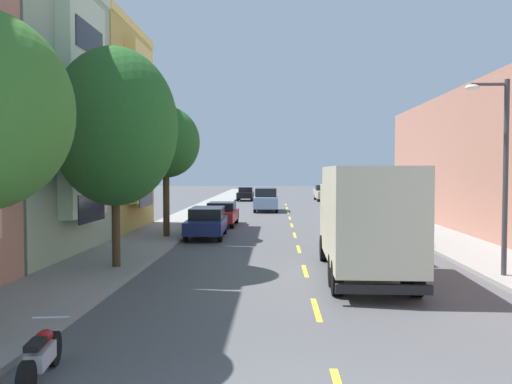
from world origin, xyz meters
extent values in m
plane|color=#4C4C4F|center=(0.00, 30.00, 0.00)|extent=(160.00, 160.00, 0.00)
cube|color=gray|center=(-7.10, 28.00, 0.07)|extent=(3.20, 120.00, 0.14)
cube|color=gray|center=(7.10, 28.00, 0.07)|extent=(3.20, 120.00, 0.14)
cube|color=yellow|center=(0.00, 7.00, 0.00)|extent=(0.14, 2.20, 0.01)
cube|color=yellow|center=(0.00, 12.00, 0.00)|extent=(0.14, 2.20, 0.01)
cube|color=yellow|center=(0.00, 17.00, 0.00)|extent=(0.14, 2.20, 0.01)
cube|color=yellow|center=(0.00, 22.00, 0.00)|extent=(0.14, 2.20, 0.01)
cube|color=yellow|center=(0.00, 27.00, 0.00)|extent=(0.14, 2.20, 0.01)
cube|color=yellow|center=(0.00, 32.00, 0.00)|extent=(0.14, 2.20, 0.01)
cube|color=yellow|center=(0.00, 37.00, 0.00)|extent=(0.14, 2.20, 0.01)
cube|color=yellow|center=(0.00, 42.00, 0.00)|extent=(0.14, 2.20, 0.01)
cube|color=yellow|center=(0.00, 47.00, 0.00)|extent=(0.14, 2.20, 0.01)
cube|color=beige|center=(-8.42, 14.49, 5.84)|extent=(0.55, 3.82, 8.43)
cube|color=#1E232D|center=(-8.13, 14.49, 1.95)|extent=(0.04, 2.91, 1.10)
cube|color=#1E232D|center=(-8.13, 14.49, 5.19)|extent=(0.04, 2.91, 1.10)
cube|color=#1E232D|center=(-8.13, 14.49, 8.43)|extent=(0.04, 2.91, 1.10)
cube|color=tan|center=(-13.89, 23.18, 5.48)|extent=(10.38, 8.50, 10.97)
cube|color=#F9D572|center=(-8.95, 23.18, 11.19)|extent=(0.60, 8.50, 0.44)
cube|color=#F9D572|center=(-8.42, 23.18, 5.92)|extent=(0.55, 3.82, 8.55)
cube|color=#1E232D|center=(-8.13, 23.18, 1.97)|extent=(0.04, 2.91, 1.10)
cube|color=#1E232D|center=(-8.13, 23.18, 5.26)|extent=(0.04, 2.91, 1.10)
cube|color=#1E232D|center=(-8.13, 23.18, 8.55)|extent=(0.04, 2.91, 1.10)
cylinder|color=#47331E|center=(-6.40, 11.86, 1.50)|extent=(0.28, 0.28, 2.73)
ellipsoid|color=#235B23|center=(-6.40, 11.86, 4.87)|extent=(4.20, 4.20, 5.34)
cylinder|color=#47331E|center=(-6.40, 20.17, 1.81)|extent=(0.32, 0.32, 3.33)
ellipsoid|color=#235B23|center=(-6.40, 20.17, 4.79)|extent=(3.33, 3.33, 3.50)
cylinder|color=#38383D|center=(6.10, 10.80, 3.17)|extent=(0.16, 0.16, 6.05)
cylinder|color=#38383D|center=(5.55, 10.80, 6.04)|extent=(1.10, 0.10, 0.10)
ellipsoid|color=silver|center=(5.05, 10.80, 5.94)|extent=(0.44, 0.28, 0.20)
cube|color=beige|center=(1.77, 10.07, 2.09)|extent=(2.55, 5.66, 2.85)
cube|color=beige|center=(1.88, 14.02, 1.76)|extent=(2.35, 1.96, 2.20)
cube|color=black|center=(1.90, 14.92, 2.24)|extent=(2.02, 0.13, 0.97)
cube|color=black|center=(1.70, 7.35, 0.43)|extent=(2.40, 0.22, 0.24)
cylinder|color=black|center=(2.94, 14.04, 0.48)|extent=(0.31, 0.97, 0.96)
cylinder|color=black|center=(0.82, 14.10, 0.48)|extent=(0.31, 0.97, 0.96)
cylinder|color=black|center=(2.79, 8.45, 0.48)|extent=(0.31, 0.97, 0.96)
cylinder|color=black|center=(0.67, 8.50, 0.48)|extent=(0.31, 0.97, 0.96)
cylinder|color=black|center=(2.82, 9.54, 0.48)|extent=(0.31, 0.97, 0.96)
cylinder|color=black|center=(0.70, 9.60, 0.48)|extent=(0.31, 0.97, 0.96)
cube|color=navy|center=(-4.49, 20.80, 0.64)|extent=(1.94, 4.75, 0.62)
cube|color=black|center=(-4.50, 21.18, 1.23)|extent=(1.67, 2.86, 0.55)
cylinder|color=black|center=(-5.25, 19.18, 0.33)|extent=(0.24, 0.67, 0.66)
cylinder|color=black|center=(-3.65, 19.22, 0.33)|extent=(0.24, 0.67, 0.66)
cylinder|color=black|center=(-5.33, 22.38, 0.33)|extent=(0.24, 0.67, 0.66)
cylinder|color=black|center=(-3.73, 22.42, 0.33)|extent=(0.24, 0.67, 0.66)
cube|color=#AD1E1E|center=(-4.32, 26.59, 0.63)|extent=(1.85, 4.52, 0.60)
cube|color=black|center=(-4.32, 26.82, 1.18)|extent=(1.61, 2.18, 0.50)
cylinder|color=black|center=(-5.13, 25.07, 0.33)|extent=(0.23, 0.66, 0.66)
cylinder|color=black|center=(-3.55, 25.05, 0.33)|extent=(0.23, 0.66, 0.66)
cylinder|color=black|center=(-5.10, 28.13, 0.33)|extent=(0.23, 0.66, 0.66)
cylinder|color=black|center=(-3.52, 28.11, 0.33)|extent=(0.23, 0.66, 0.66)
cube|color=black|center=(-4.39, 53.67, 0.64)|extent=(1.78, 4.02, 0.62)
cube|color=black|center=(-4.39, 54.15, 1.23)|extent=(1.55, 1.69, 0.55)
cylinder|color=black|center=(-5.17, 52.31, 0.33)|extent=(0.23, 0.66, 0.66)
cylinder|color=black|center=(-3.65, 52.30, 0.33)|extent=(0.23, 0.66, 0.66)
cylinder|color=black|center=(-5.14, 55.03, 0.33)|extent=(0.23, 0.66, 0.66)
cylinder|color=black|center=(-3.62, 55.02, 0.33)|extent=(0.23, 0.66, 0.66)
cube|color=#195B60|center=(4.25, 18.84, 0.64)|extent=(1.87, 4.72, 0.62)
cube|color=black|center=(4.24, 18.47, 1.23)|extent=(1.63, 2.84, 0.55)
cylinder|color=black|center=(5.06, 20.43, 0.33)|extent=(0.23, 0.66, 0.66)
cylinder|color=black|center=(3.46, 20.45, 0.33)|extent=(0.23, 0.66, 0.66)
cylinder|color=black|center=(5.03, 17.24, 0.33)|extent=(0.23, 0.66, 0.66)
cylinder|color=black|center=(3.43, 17.25, 0.33)|extent=(0.23, 0.66, 0.66)
cube|color=tan|center=(4.46, 53.87, 0.73)|extent=(2.13, 5.35, 0.80)
cube|color=black|center=(4.43, 55.04, 1.43)|extent=(1.80, 1.63, 0.60)
cylinder|color=black|center=(5.31, 55.70, 0.33)|extent=(0.24, 0.67, 0.66)
cylinder|color=black|center=(3.53, 55.65, 0.33)|extent=(0.24, 0.67, 0.66)
cylinder|color=black|center=(5.40, 52.09, 0.33)|extent=(0.24, 0.67, 0.66)
cylinder|color=black|center=(3.62, 52.05, 0.33)|extent=(0.24, 0.67, 0.66)
cube|color=#7A9EC6|center=(-1.80, 38.23, 0.78)|extent=(1.95, 4.80, 0.90)
cube|color=black|center=(-1.80, 38.23, 1.58)|extent=(1.72, 2.78, 0.70)
cylinder|color=black|center=(-2.67, 36.59, 0.33)|extent=(0.22, 0.66, 0.66)
cylinder|color=black|center=(-0.94, 36.59, 0.33)|extent=(0.22, 0.66, 0.66)
cylinder|color=black|center=(-2.67, 39.86, 0.33)|extent=(0.22, 0.66, 0.66)
cylinder|color=black|center=(-0.93, 39.86, 0.33)|extent=(0.22, 0.66, 0.66)
cylinder|color=black|center=(-4.85, 3.07, 0.30)|extent=(0.22, 0.61, 0.60)
cylinder|color=black|center=(-4.65, 1.63, 0.30)|extent=(0.22, 0.61, 0.60)
cube|color=silver|center=(-4.75, 2.35, 0.42)|extent=(0.39, 0.84, 0.28)
ellipsoid|color=maroon|center=(-4.77, 2.52, 0.68)|extent=(0.24, 0.48, 0.22)
cube|color=black|center=(-4.71, 2.09, 0.70)|extent=(0.29, 0.55, 0.10)
cylinder|color=silver|center=(-4.83, 2.95, 0.88)|extent=(0.62, 0.12, 0.03)
camera|label=1|loc=(-0.99, -5.94, 3.40)|focal=37.46mm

